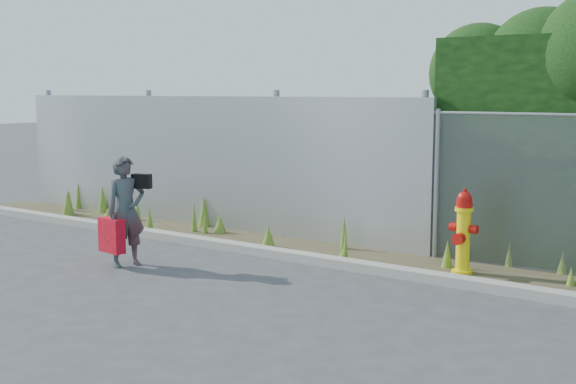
# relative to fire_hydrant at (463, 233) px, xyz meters

# --- Properties ---
(ground) EXTENTS (80.00, 80.00, 0.00)m
(ground) POSITION_rel_fire_hydrant_xyz_m (-1.69, -2.36, -0.53)
(ground) COLOR #3C3B3E
(ground) RESTS_ON ground
(curb) EXTENTS (16.00, 0.22, 0.12)m
(curb) POSITION_rel_fire_hydrant_xyz_m (-1.69, -0.56, -0.47)
(curb) COLOR gray
(curb) RESTS_ON ground
(weed_strip) EXTENTS (16.00, 1.31, 0.54)m
(weed_strip) POSITION_rel_fire_hydrant_xyz_m (-2.20, 0.16, -0.40)
(weed_strip) COLOR #423A25
(weed_strip) RESTS_ON ground
(corrugated_fence) EXTENTS (8.50, 0.21, 2.30)m
(corrugated_fence) POSITION_rel_fire_hydrant_xyz_m (-4.94, 0.64, 0.58)
(corrugated_fence) COLOR #B0B2B7
(corrugated_fence) RESTS_ON ground
(fire_hydrant) EXTENTS (0.36, 0.32, 1.08)m
(fire_hydrant) POSITION_rel_fire_hydrant_xyz_m (0.00, 0.00, 0.00)
(fire_hydrant) COLOR yellow
(fire_hydrant) RESTS_ON ground
(woman) EXTENTS (0.51, 0.62, 1.45)m
(woman) POSITION_rel_fire_hydrant_xyz_m (-3.81, -2.06, 0.20)
(woman) COLOR #0F6463
(woman) RESTS_ON ground
(red_tote_bag) EXTENTS (0.40, 0.15, 0.53)m
(red_tote_bag) POSITION_rel_fire_hydrant_xyz_m (-3.90, -2.23, -0.10)
(red_tote_bag) COLOR #A2090F
(black_shoulder_bag) EXTENTS (0.25, 0.11, 0.19)m
(black_shoulder_bag) POSITION_rel_fire_hydrant_xyz_m (-3.69, -1.88, 0.59)
(black_shoulder_bag) COLOR black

